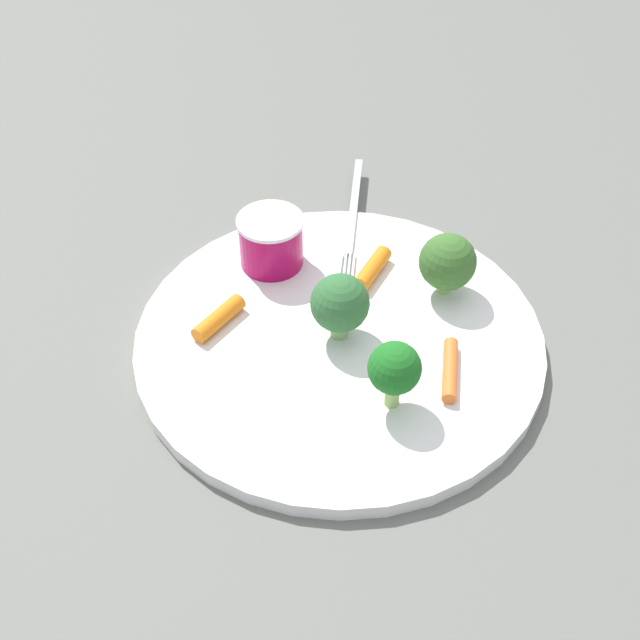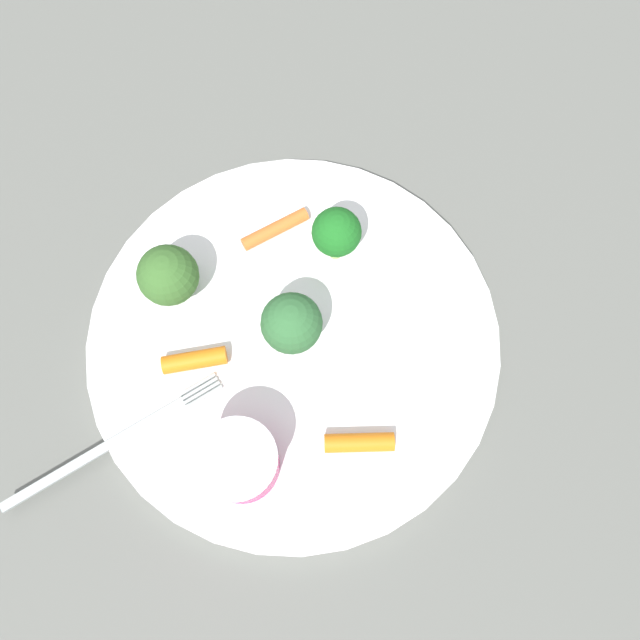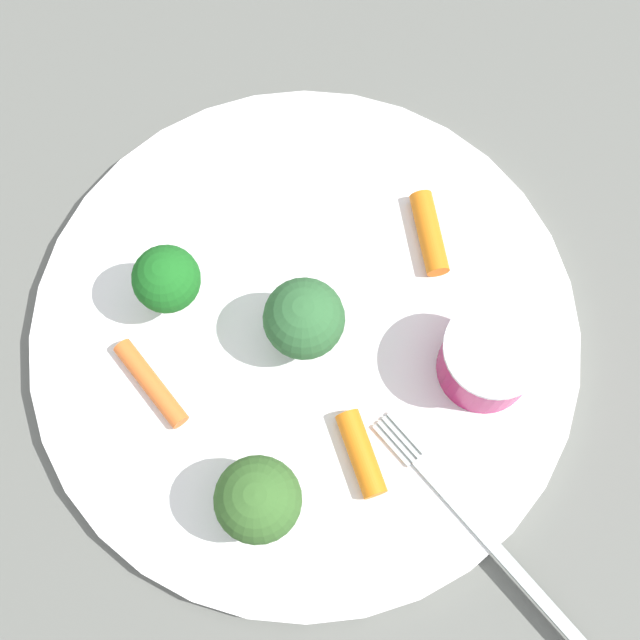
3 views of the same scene
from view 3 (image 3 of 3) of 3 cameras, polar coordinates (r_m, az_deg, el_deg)
ground_plane at (r=0.54m, az=-0.87°, el=-1.27°), size 2.40×2.40×0.00m
plate at (r=0.53m, az=-0.88°, el=-1.10°), size 0.30×0.30×0.01m
sauce_cup at (r=0.51m, az=9.91°, el=-2.21°), size 0.05×0.05×0.04m
broccoli_floret_0 at (r=0.50m, az=-0.95°, el=0.06°), size 0.04×0.04×0.05m
broccoli_floret_1 at (r=0.48m, az=-3.68°, el=-10.50°), size 0.04×0.04×0.05m
broccoli_floret_2 at (r=0.51m, az=-9.00°, el=2.36°), size 0.04×0.04×0.05m
carrot_stick_0 at (r=0.54m, az=6.44°, el=5.10°), size 0.04×0.04×0.01m
carrot_stick_1 at (r=0.52m, az=-9.91°, el=-3.69°), size 0.03×0.06×0.01m
carrot_stick_2 at (r=0.51m, az=2.44°, el=-7.86°), size 0.04×0.04×0.01m
fork at (r=0.51m, az=9.61°, el=-12.35°), size 0.05×0.16×0.00m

